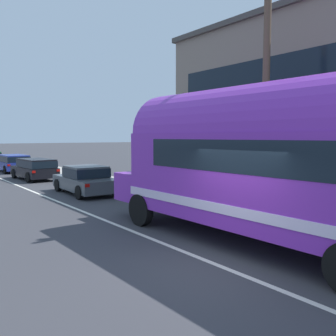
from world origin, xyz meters
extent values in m
plane|color=#38383D|center=(0.00, 0.00, 0.00)|extent=(300.00, 300.00, 0.00)
cube|color=silver|center=(0.00, 12.00, 0.00)|extent=(0.14, 80.00, 0.01)
cube|color=silver|center=(3.66, 12.00, 0.00)|extent=(0.12, 80.00, 0.01)
cube|color=#ADA89E|center=(4.81, 10.00, 0.07)|extent=(2.30, 90.00, 0.15)
cylinder|color=brown|center=(4.46, 2.21, 4.25)|extent=(0.24, 0.24, 8.50)
cube|color=purple|center=(1.85, 0.15, 1.75)|extent=(2.71, 8.51, 2.30)
cylinder|color=purple|center=(1.85, 0.15, 2.90)|extent=(2.66, 8.41, 2.45)
cube|color=purple|center=(1.73, 5.02, 1.07)|extent=(2.29, 1.36, 0.95)
cube|color=silver|center=(1.85, 0.15, 1.10)|extent=(2.75, 8.55, 0.24)
cube|color=black|center=(1.85, -0.15, 2.35)|extent=(2.70, 6.71, 0.76)
cube|color=black|center=(1.74, 4.42, 2.40)|extent=(2.14, 0.15, 0.96)
cube|color=silver|center=(1.71, 5.71, 0.95)|extent=(0.90, 0.12, 0.56)
cylinder|color=black|center=(0.58, 3.94, 0.50)|extent=(0.29, 1.01, 1.00)
cylinder|color=black|center=(2.92, 4.00, 0.50)|extent=(0.29, 1.01, 1.00)
cube|color=#474C51|center=(1.88, 10.90, 0.52)|extent=(1.99, 4.37, 0.60)
cube|color=#474C51|center=(1.87, 10.77, 1.09)|extent=(1.71, 2.01, 0.55)
cube|color=black|center=(1.87, 10.77, 1.06)|extent=(1.77, 2.06, 0.43)
cube|color=red|center=(1.00, 8.76, 0.70)|extent=(0.20, 0.05, 0.14)
cube|color=red|center=(2.60, 8.71, 0.70)|extent=(0.20, 0.05, 0.14)
cylinder|color=black|center=(1.05, 12.38, 0.32)|extent=(0.22, 0.65, 0.64)
cylinder|color=black|center=(2.81, 12.32, 0.32)|extent=(0.22, 0.65, 0.64)
cylinder|color=black|center=(0.95, 9.47, 0.32)|extent=(0.22, 0.65, 0.64)
cylinder|color=black|center=(2.71, 9.41, 0.32)|extent=(0.22, 0.65, 0.64)
cube|color=black|center=(1.67, 18.35, 0.52)|extent=(1.92, 4.32, 0.60)
cube|color=black|center=(1.69, 17.87, 1.09)|extent=(1.67, 3.06, 0.55)
cube|color=black|center=(1.69, 17.87, 1.06)|extent=(1.74, 3.11, 0.43)
cube|color=red|center=(1.00, 16.18, 0.70)|extent=(0.20, 0.05, 0.14)
cube|color=red|center=(2.52, 16.24, 0.70)|extent=(0.20, 0.05, 0.14)
cylinder|color=black|center=(0.78, 19.74, 0.32)|extent=(0.23, 0.65, 0.64)
cylinder|color=black|center=(2.45, 19.81, 0.32)|extent=(0.23, 0.65, 0.64)
cylinder|color=black|center=(0.89, 16.89, 0.32)|extent=(0.23, 0.65, 0.64)
cylinder|color=black|center=(2.57, 16.95, 0.32)|extent=(0.23, 0.65, 0.64)
cube|color=navy|center=(1.87, 24.59, 0.52)|extent=(1.84, 4.31, 0.60)
cube|color=navy|center=(1.88, 24.12, 1.09)|extent=(1.64, 3.06, 0.55)
cube|color=black|center=(1.88, 24.12, 1.06)|extent=(1.70, 3.10, 0.43)
cube|color=red|center=(1.09, 22.43, 0.70)|extent=(0.20, 0.04, 0.14)
cube|color=red|center=(2.67, 22.44, 0.70)|extent=(0.20, 0.04, 0.14)
cylinder|color=black|center=(2.74, 26.05, 0.32)|extent=(0.20, 0.64, 0.64)
cylinder|color=black|center=(1.01, 23.14, 0.32)|extent=(0.20, 0.64, 0.64)
cylinder|color=black|center=(2.75, 23.15, 0.32)|extent=(0.20, 0.64, 0.64)
cube|color=red|center=(2.38, 29.60, 0.70)|extent=(0.20, 0.04, 0.14)
cylinder|color=black|center=(2.47, 30.31, 0.32)|extent=(0.21, 0.64, 0.64)
camera|label=1|loc=(-5.42, -5.24, 2.80)|focal=37.70mm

